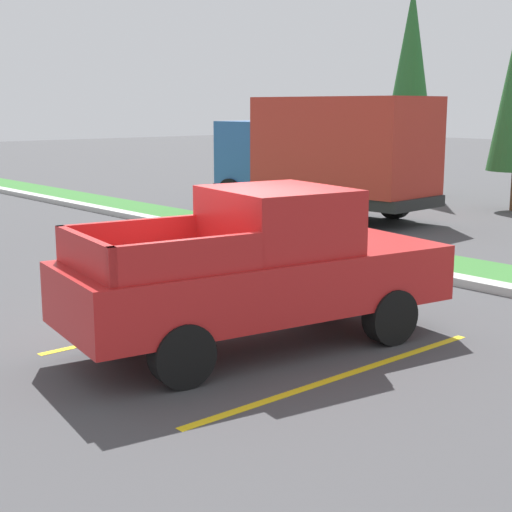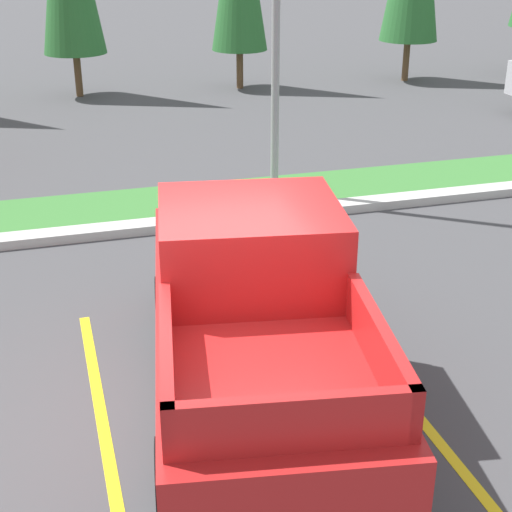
# 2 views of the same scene
# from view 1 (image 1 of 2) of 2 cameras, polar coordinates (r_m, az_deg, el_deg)

# --- Properties ---
(ground_plane) EXTENTS (120.00, 120.00, 0.00)m
(ground_plane) POSITION_cam_1_polar(r_m,az_deg,el_deg) (10.84, -1.40, -5.85)
(ground_plane) COLOR #424244
(parking_line_near) EXTENTS (0.12, 4.80, 0.01)m
(parking_line_near) POSITION_cam_1_polar(r_m,az_deg,el_deg) (11.53, -4.91, -4.83)
(parking_line_near) COLOR yellow
(parking_line_near) RESTS_ON ground
(parking_line_far) EXTENTS (0.12, 4.80, 0.01)m
(parking_line_far) POSITION_cam_1_polar(r_m,az_deg,el_deg) (9.31, 6.54, -8.76)
(parking_line_far) COLOR yellow
(parking_line_far) RESTS_ON ground
(curb_strip) EXTENTS (56.00, 0.40, 0.15)m
(curb_strip) POSITION_cam_1_polar(r_m,az_deg,el_deg) (14.42, 14.10, -1.60)
(curb_strip) COLOR #B2B2AD
(curb_strip) RESTS_ON ground
(grass_median) EXTENTS (56.00, 1.80, 0.06)m
(grass_median) POSITION_cam_1_polar(r_m,az_deg,el_deg) (15.33, 16.47, -1.16)
(grass_median) COLOR #387533
(grass_median) RESTS_ON ground
(pickup_truck_main) EXTENTS (2.71, 5.46, 2.10)m
(pickup_truck_main) POSITION_cam_1_polar(r_m,az_deg,el_deg) (10.12, 0.43, -0.98)
(pickup_truck_main) COLOR black
(pickup_truck_main) RESTS_ON ground
(cargo_truck_distant) EXTENTS (6.94, 2.87, 3.40)m
(cargo_truck_distant) POSITION_cam_1_polar(r_m,az_deg,el_deg) (22.22, 5.16, 7.64)
(cargo_truck_distant) COLOR black
(cargo_truck_distant) RESTS_ON ground
(cypress_tree_leftmost) EXTENTS (1.89, 1.89, 7.29)m
(cypress_tree_leftmost) POSITION_cam_1_polar(r_m,az_deg,el_deg) (28.11, 11.37, 13.16)
(cypress_tree_leftmost) COLOR brown
(cypress_tree_leftmost) RESTS_ON ground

